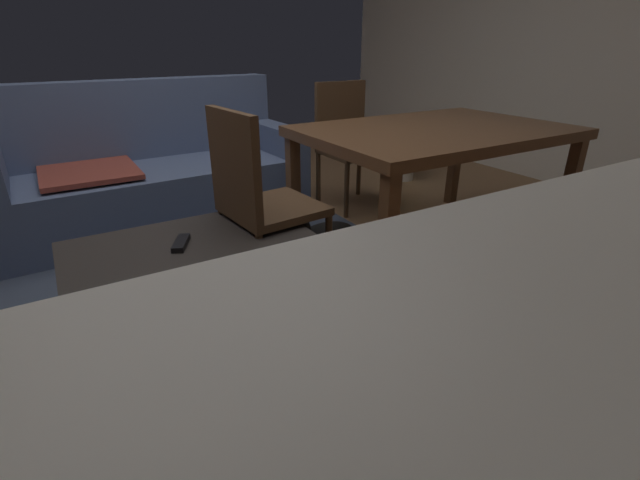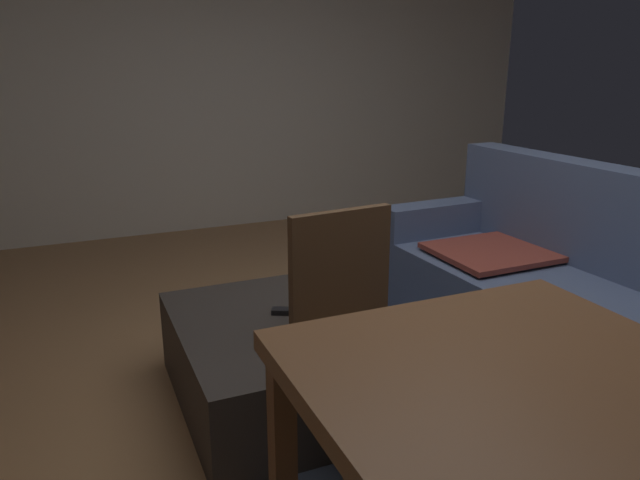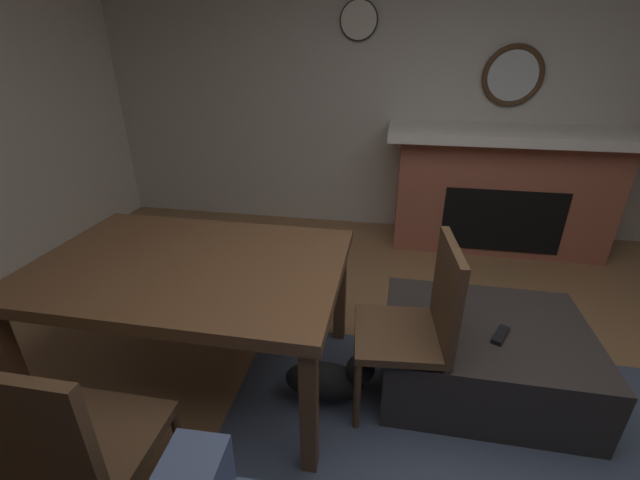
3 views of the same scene
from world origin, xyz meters
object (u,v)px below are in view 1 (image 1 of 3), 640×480
Objects in this scene: dining_chair_west at (257,194)px; small_dog at (321,237)px; ottoman_coffee_table at (202,291)px; potted_plant at (404,148)px; couch at (152,175)px; dining_chair_north at (348,138)px; tv_remote at (181,243)px; dining_table at (435,140)px.

small_dog is (0.42, 0.09, -0.36)m from dining_chair_west.
potted_plant is (2.37, 1.41, 0.10)m from ottoman_coffee_table.
dining_chair_west is (0.37, 0.20, 0.33)m from ottoman_coffee_table.
couch is 2.23× the size of dining_chair_north.
dining_table reaches higher than tv_remote.
dining_chair_west is at bearing -79.62° from couch.
dining_chair_north is at bearing 38.50° from dining_chair_west.
couch is 4.46× the size of small_dog.
small_dog is (-1.58, -1.11, -0.13)m from potted_plant.
dining_chair_west reaches higher than ottoman_coffee_table.
dining_table reaches higher than small_dog.
ottoman_coffee_table is 6.58× the size of tv_remote.
dining_table is 1.50m from potted_plant.
dining_chair_north is at bearing 90.03° from dining_table.
tv_remote is at bearing -164.44° from dining_chair_west.
ottoman_coffee_table is 1.94m from dining_chair_north.
ottoman_coffee_table is 0.54m from dining_chair_west.
dining_chair_north reaches higher than dining_table.
dining_chair_north is at bearing -15.34° from couch.
dining_chair_west is at bearing -179.56° from dining_table.
small_dog is at bearing 40.88° from tv_remote.
dining_chair_north is at bearing 48.33° from small_dog.
ottoman_coffee_table is at bearing -172.16° from dining_table.
dining_chair_west is (-1.17, -0.01, -0.14)m from dining_table.
small_dog is (0.67, -1.22, -0.17)m from couch.
tv_remote is at bearing -151.38° from potted_plant.
couch is 1.33× the size of dining_table.
small_dog is at bearing 173.56° from dining_table.
potted_plant is at bearing 55.55° from tv_remote.
small_dog is (-0.75, -0.84, -0.36)m from dining_chair_north.
dining_table reaches higher than potted_plant.
potted_plant is (2.42, 1.32, -0.11)m from tv_remote.
couch reaches higher than tv_remote.
small_dog is at bearing -144.87° from potted_plant.
dining_chair_west is 2.35m from potted_plant.
dining_chair_west is 0.56m from small_dog.
potted_plant is (0.83, 0.27, -0.23)m from dining_chair_north.
tv_remote is at bearing -175.52° from dining_table.
tv_remote is 0.45m from dining_chair_west.
potted_plant is at bearing 18.13° from dining_chair_north.
potted_plant is 1.93m from small_dog.
couch is 1.53m from ottoman_coffee_table.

